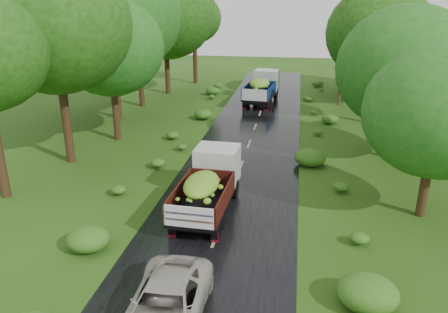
% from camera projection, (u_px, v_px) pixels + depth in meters
% --- Properties ---
extents(ground, '(120.00, 120.00, 0.00)m').
position_uv_depth(ground, '(192.00, 302.00, 13.81)').
color(ground, '#1F400D').
rests_on(ground, ground).
extents(road, '(6.50, 80.00, 0.02)m').
position_uv_depth(road, '(220.00, 225.00, 18.44)').
color(road, black).
rests_on(road, ground).
extents(road_lines, '(0.12, 69.60, 0.00)m').
position_uv_depth(road_lines, '(224.00, 214.00, 19.36)').
color(road_lines, '#BFB78C').
rests_on(road_lines, road).
extents(truck_near, '(2.27, 5.86, 2.43)m').
position_uv_depth(truck_near, '(209.00, 182.00, 19.28)').
color(truck_near, black).
rests_on(truck_near, ground).
extents(truck_far, '(2.93, 6.57, 2.67)m').
position_uv_depth(truck_far, '(262.00, 86.00, 39.17)').
color(truck_far, black).
rests_on(truck_far, ground).
extents(car, '(2.34, 4.81, 1.32)m').
position_uv_depth(car, '(166.00, 307.00, 12.61)').
color(car, beige).
rests_on(car, road).
extents(utility_pole, '(1.52, 0.60, 8.93)m').
position_uv_depth(utility_pole, '(343.00, 52.00, 37.39)').
color(utility_pole, '#382616').
rests_on(utility_pole, ground).
extents(trees_left, '(6.60, 33.75, 10.06)m').
position_uv_depth(trees_left, '(125.00, 23.00, 32.47)').
color(trees_left, black).
rests_on(trees_left, ground).
extents(trees_right, '(4.93, 32.58, 8.03)m').
position_uv_depth(trees_right, '(387.00, 51.00, 31.96)').
color(trees_right, black).
rests_on(trees_right, ground).
extents(shrubs, '(11.90, 44.00, 0.70)m').
position_uv_depth(shrubs, '(246.00, 149.00, 26.65)').
color(shrubs, '#275D16').
rests_on(shrubs, ground).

